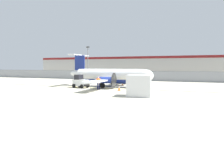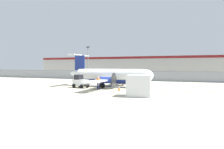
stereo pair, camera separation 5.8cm
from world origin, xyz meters
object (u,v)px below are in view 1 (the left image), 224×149
Objects in this scene: parked_car_1 at (116,73)px; parked_car_5 at (185,75)px; cargo_container at (139,86)px; traffic_cone_near_right at (122,83)px; ground_crew_worker at (98,82)px; parked_car_2 at (127,75)px; parked_car_4 at (164,74)px; commuter_airplane at (111,76)px; parked_car_3 at (147,75)px; apron_light_pole at (88,61)px; traffic_cone_far_left at (73,83)px; parked_car_0 at (102,73)px; traffic_cone_near_left at (78,82)px; baggage_tug at (80,82)px; parked_car_6 at (206,74)px; traffic_cone_far_right at (119,88)px.

parked_car_5 is (20.02, -5.75, 0.00)m from parked_car_1.
traffic_cone_near_right is (-5.03, 10.48, -0.79)m from cargo_container.
ground_crew_worker is 30.33m from parked_car_5.
parked_car_4 is (8.27, 8.26, 0.00)m from parked_car_2.
commuter_airplane is 23.10m from parked_car_3.
apron_light_pole reaches higher than parked_car_2.
cargo_container is 0.36× the size of apron_light_pole.
traffic_cone_far_left is at bearing -78.84° from parked_car_1.
apron_light_pole is at bearing -82.56° from parked_car_1.
parked_car_1 is at bearing 95.50° from traffic_cone_far_left.
traffic_cone_far_left is 0.15× the size of parked_car_0.
ground_crew_worker reaches higher than traffic_cone_far_left.
commuter_airplane reaches higher than parked_car_1.
parked_car_1 is 0.99× the size of parked_car_3.
parked_car_3 is at bearing 89.36° from traffic_cone_near_right.
ground_crew_worker is at bearing -96.25° from commuter_airplane.
cargo_container is 16.15m from traffic_cone_near_left.
ground_crew_worker is at bearing -60.86° from parked_car_0.
baggage_tug is 30.86m from parked_car_5.
parked_car_1 is at bearing -176.87° from parked_car_6.
ground_crew_worker is at bearing -113.90° from parked_car_6.
traffic_cone_near_right and traffic_cone_far_right have the same top height.
ground_crew_worker is 37.21m from parked_car_0.
commuter_airplane is at bearing -57.78° from parked_car_0.
parked_car_2 is 1.03× the size of parked_car_6.
parked_car_6 is (25.46, 0.99, 0.00)m from parked_car_1.
commuter_airplane is 2.20× the size of apron_light_pole.
commuter_airplane is at bearing -100.66° from parked_car_3.
traffic_cone_far_left is at bearing -164.55° from traffic_cone_near_right.
parked_car_4 is (4.80, 29.28, -0.71)m from commuter_airplane.
cargo_container is at bearing -50.02° from apron_light_pole.
traffic_cone_far_right is 0.15× the size of parked_car_6.
traffic_cone_near_left is 19.56m from parked_car_2.
parked_car_0 and parked_car_4 have the same top height.
traffic_cone_far_right is 18.85m from apron_light_pole.
parked_car_2 is at bearing 101.97° from cargo_container.
parked_car_0 is (-7.75, 28.85, 0.58)m from traffic_cone_near_left.
baggage_tug is 5.70m from traffic_cone_near_left.
commuter_airplane is at bearing 122.10° from traffic_cone_far_right.
parked_car_1 reaches higher than traffic_cone_near_right.
parked_car_0 is 30.38m from parked_car_6.
apron_light_pole reaches higher than parked_car_3.
cargo_container is 0.60× the size of parked_car_0.
parked_car_2 is at bearing 80.17° from traffic_cone_near_left.
commuter_airplane is at bearing 85.49° from parked_car_4.
traffic_cone_near_left is at bearing -68.18° from parked_car_0.
commuter_airplane is 2.99m from traffic_cone_near_right.
parked_car_3 is at bearing 154.67° from ground_crew_worker.
traffic_cone_near_left and traffic_cone_near_right have the same top height.
parked_car_1 is at bearing 95.69° from traffic_cone_near_left.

